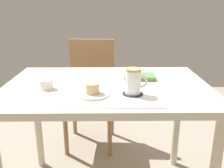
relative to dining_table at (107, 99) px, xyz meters
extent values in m
cylinder|color=beige|center=(-0.51, 0.33, -0.31)|extent=(0.05, 0.05, 0.72)
cylinder|color=beige|center=(0.51, 0.33, -0.31)|extent=(0.05, 0.05, 0.72)
cube|color=beige|center=(0.00, 0.00, 0.07)|extent=(1.13, 0.78, 0.04)
cylinder|color=#997047|center=(0.02, 0.45, -0.46)|extent=(0.04, 0.04, 0.42)
cylinder|color=#997047|center=(-0.34, 0.47, -0.46)|extent=(0.04, 0.04, 0.42)
cylinder|color=#997047|center=(0.04, 0.80, -0.46)|extent=(0.04, 0.04, 0.42)
cylinder|color=#997047|center=(-0.31, 0.82, -0.46)|extent=(0.04, 0.04, 0.42)
cube|color=#997047|center=(-0.15, 0.64, -0.23)|extent=(0.45, 0.45, 0.04)
cube|color=#997047|center=(-0.14, 0.83, 0.01)|extent=(0.39, 0.06, 0.44)
cube|color=white|center=(0.03, -0.19, 0.09)|extent=(0.47, 0.31, 0.00)
cylinder|color=silver|center=(-0.07, -0.19, 0.10)|extent=(0.16, 0.16, 0.01)
cylinder|color=#E5BC7F|center=(-0.07, -0.19, 0.13)|extent=(0.07, 0.07, 0.05)
cylinder|color=#232328|center=(0.13, -0.17, 0.09)|extent=(0.10, 0.10, 0.00)
cylinder|color=white|center=(0.13, -0.17, 0.15)|extent=(0.08, 0.08, 0.11)
cylinder|color=tan|center=(0.13, -0.17, 0.22)|extent=(0.08, 0.08, 0.01)
torus|color=white|center=(0.17, -0.17, 0.16)|extent=(0.06, 0.01, 0.06)
cylinder|color=white|center=(-0.32, -0.08, 0.11)|extent=(0.07, 0.07, 0.05)
cube|color=#598C4C|center=(0.19, 0.11, 0.10)|extent=(0.19, 0.13, 0.02)
camera|label=1|loc=(0.01, -1.32, 0.51)|focal=40.00mm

